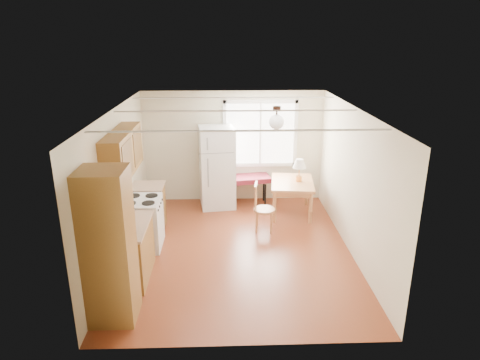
{
  "coord_description": "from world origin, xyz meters",
  "views": [
    {
      "loc": [
        -0.19,
        -6.83,
        3.65
      ],
      "look_at": [
        0.08,
        0.48,
        1.15
      ],
      "focal_mm": 32.0,
      "sensor_mm": 36.0,
      "label": 1
    }
  ],
  "objects_px": {
    "bench": "(238,180)",
    "dining_table": "(292,186)",
    "chair": "(260,204)",
    "refrigerator": "(217,167)"
  },
  "relations": [
    {
      "from": "bench",
      "to": "dining_table",
      "type": "relative_size",
      "value": 1.18
    },
    {
      "from": "chair",
      "to": "bench",
      "type": "bearing_deg",
      "value": 114.02
    },
    {
      "from": "bench",
      "to": "chair",
      "type": "relative_size",
      "value": 1.55
    },
    {
      "from": "bench",
      "to": "dining_table",
      "type": "height_order",
      "value": "dining_table"
    },
    {
      "from": "refrigerator",
      "to": "bench",
      "type": "height_order",
      "value": "refrigerator"
    },
    {
      "from": "refrigerator",
      "to": "bench",
      "type": "relative_size",
      "value": 1.22
    },
    {
      "from": "refrigerator",
      "to": "bench",
      "type": "xyz_separation_m",
      "value": [
        0.47,
        0.05,
        -0.31
      ]
    },
    {
      "from": "refrigerator",
      "to": "dining_table",
      "type": "distance_m",
      "value": 1.69
    },
    {
      "from": "refrigerator",
      "to": "dining_table",
      "type": "relative_size",
      "value": 1.44
    },
    {
      "from": "refrigerator",
      "to": "chair",
      "type": "bearing_deg",
      "value": -64.63
    }
  ]
}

